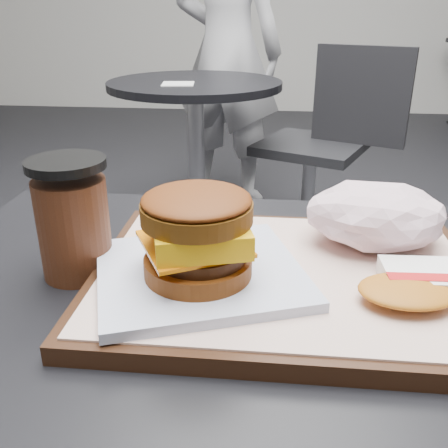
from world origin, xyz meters
TOP-DOWN VIEW (x-y plane):
  - serving_tray at (-0.01, 0.06)m, footprint 0.38×0.28m
  - breakfast_sandwich at (-0.09, 0.02)m, footprint 0.24×0.22m
  - hash_brown at (0.11, 0.02)m, footprint 0.12×0.09m
  - crumpled_wrapper at (0.09, 0.13)m, footprint 0.15×0.12m
  - coffee_cup at (-0.22, 0.06)m, footprint 0.08×0.08m
  - neighbor_table at (-0.35, 1.65)m, footprint 0.70×0.70m
  - napkin at (-0.40, 1.54)m, footprint 0.13×0.13m
  - neighbor_chair at (0.21, 1.78)m, footprint 0.66×0.55m
  - patron at (-0.29, 2.33)m, footprint 0.68×0.55m

SIDE VIEW (x-z plane):
  - neighbor_chair at x=0.21m, z-range 0.07..0.95m
  - neighbor_table at x=-0.35m, z-range 0.18..0.93m
  - napkin at x=-0.40m, z-range 0.75..0.75m
  - serving_tray at x=-0.01m, z-range 0.77..0.79m
  - hash_brown at x=0.11m, z-range 0.79..0.81m
  - patron at x=-0.29m, z-range 0.00..1.62m
  - crumpled_wrapper at x=0.09m, z-range 0.79..0.86m
  - coffee_cup at x=-0.22m, z-range 0.77..0.89m
  - breakfast_sandwich at x=-0.09m, z-range 0.78..0.88m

